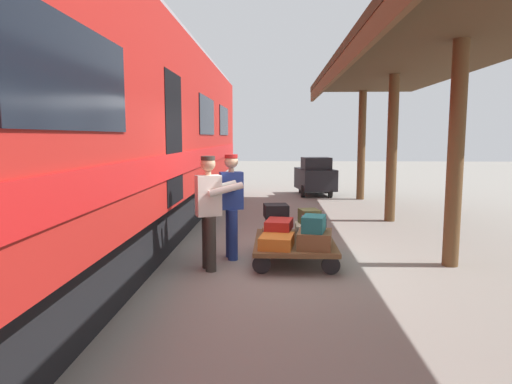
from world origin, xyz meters
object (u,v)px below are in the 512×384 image
suitcase_olive_duffel (309,217)px  porter_by_door (210,209)px  suitcase_orange_carryall (277,241)px  suitcase_black_hardshell (276,211)px  train_car (78,132)px  suitcase_gray_aluminum (277,226)px  suitcase_red_plastic (279,225)px  porter_in_overalls (230,203)px  suitcase_tan_vintage (277,235)px  suitcase_cream_canvas (310,229)px  suitcase_navy_fabric (312,235)px  baggage_tug (315,177)px  luggage_cart (294,243)px  suitcase_brown_leather (315,239)px  suitcase_slate_roller (314,223)px  suitcase_teal_softside (314,224)px

suitcase_olive_duffel → porter_by_door: 1.87m
suitcase_orange_carryall → suitcase_black_hardshell: size_ratio=1.55×
train_car → suitcase_gray_aluminum: size_ratio=30.38×
suitcase_red_plastic → porter_in_overalls: 0.87m
suitcase_gray_aluminum → suitcase_olive_duffel: 0.58m
suitcase_tan_vintage → suitcase_cream_canvas: bearing=-139.8°
suitcase_navy_fabric → suitcase_black_hardshell: (0.57, -0.51, 0.29)m
suitcase_orange_carryall → baggage_tug: 8.81m
porter_by_door → luggage_cart: bearing=-158.1°
luggage_cart → suitcase_orange_carryall: suitcase_orange_carryall is taller
suitcase_cream_canvas → suitcase_olive_duffel: size_ratio=1.44×
suitcase_red_plastic → suitcase_gray_aluminum: bearing=-85.4°
luggage_cart → porter_in_overalls: size_ratio=1.02×
suitcase_brown_leather → suitcase_black_hardshell: 1.18m
train_car → suitcase_olive_duffel: train_car is taller
train_car → suitcase_red_plastic: (-3.12, -0.16, -1.47)m
suitcase_orange_carryall → porter_in_overalls: size_ratio=0.36×
suitcase_navy_fabric → porter_by_door: size_ratio=0.27×
suitcase_slate_roller → suitcase_orange_carryall: bearing=39.1°
porter_in_overalls → porter_by_door: 0.67m
suitcase_cream_canvas → suitcase_red_plastic: suitcase_red_plastic is taller
suitcase_cream_canvas → baggage_tug: bearing=-95.7°
porter_by_door → suitcase_brown_leather: bearing=-178.6°
suitcase_brown_leather → suitcase_slate_roller: bearing=-92.7°
luggage_cart → porter_in_overalls: (1.03, -0.11, 0.63)m
suitcase_gray_aluminum → suitcase_cream_canvas: suitcase_gray_aluminum is taller
suitcase_brown_leather → baggage_tug: size_ratio=0.32×
luggage_cart → suitcase_tan_vintage: bearing=-0.0°
luggage_cart → suitcase_tan_vintage: size_ratio=3.20×
suitcase_orange_carryall → suitcase_slate_roller: 0.78m
luggage_cart → suitcase_teal_softside: (-0.26, 0.52, 0.42)m
train_car → baggage_tug: size_ratio=10.40×
suitcase_olive_duffel → baggage_tug: baggage_tug is taller
baggage_tug → suitcase_brown_leather: bearing=85.0°
suitcase_gray_aluminum → suitcase_teal_softside: 1.16m
suitcase_gray_aluminum → suitcase_brown_leather: suitcase_gray_aluminum is taller
luggage_cart → suitcase_red_plastic: (0.24, -0.00, 0.30)m
luggage_cart → suitcase_slate_roller: size_ratio=4.44×
baggage_tug → suitcase_tan_vintage: bearing=80.8°
suitcase_gray_aluminum → luggage_cart: bearing=120.6°
suitcase_orange_carryall → suitcase_teal_softside: size_ratio=1.45×
suitcase_slate_roller → baggage_tug: size_ratio=0.21×
suitcase_teal_softside → suitcase_olive_duffel: bearing=-90.7°
train_car → luggage_cart: (-3.36, -0.15, -1.77)m
suitcase_orange_carryall → suitcase_olive_duffel: size_ratio=1.67×
suitcase_brown_leather → baggage_tug: 8.75m
suitcase_cream_canvas → porter_in_overalls: porter_in_overalls is taller
suitcase_brown_leather → baggage_tug: baggage_tug is taller
suitcase_tan_vintage → suitcase_navy_fabric: bearing=180.0°
suitcase_teal_softside → suitcase_gray_aluminum: bearing=-61.3°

